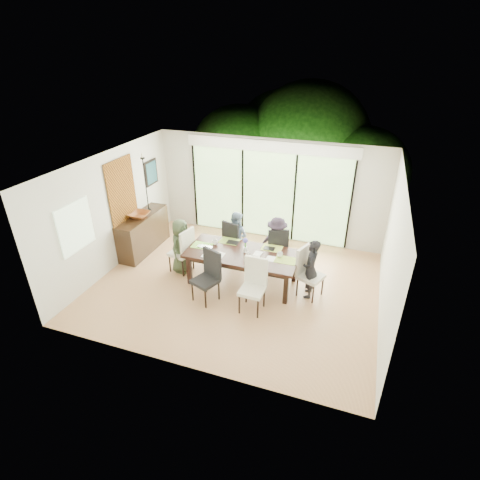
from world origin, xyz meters
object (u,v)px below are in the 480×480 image
(vase, at_px, (245,249))
(cup_a, at_px, (215,242))
(chair_near_left, at_px, (205,277))
(table_top, at_px, (242,254))
(chair_far_right, at_px, (277,247))
(person_far_right, at_px, (277,244))
(chair_right_end, at_px, (311,273))
(chair_near_right, at_px, (252,287))
(chair_left_end, at_px, (181,249))
(cup_b, at_px, (248,254))
(chair_far_left, at_px, (236,240))
(cup_c, at_px, (280,255))
(person_right_end, at_px, (311,269))
(laptop, at_px, (204,248))
(person_far_left, at_px, (236,237))
(sideboard, at_px, (144,233))
(bowl, at_px, (139,215))
(person_left_end, at_px, (181,246))

(vase, xyz_separation_m, cup_a, (-0.75, 0.10, -0.01))
(chair_near_left, relative_size, cup_a, 8.87)
(table_top, distance_m, chair_far_right, 1.03)
(chair_far_right, xyz_separation_m, person_far_right, (0.00, -0.02, 0.10))
(chair_far_right, bearing_deg, table_top, 36.06)
(chair_right_end, relative_size, chair_near_right, 1.00)
(chair_left_end, height_order, vase, chair_left_end)
(table_top, distance_m, cup_b, 0.20)
(chair_far_left, relative_size, cup_a, 8.87)
(chair_left_end, relative_size, chair_right_end, 1.00)
(vase, relative_size, cup_c, 0.97)
(person_right_end, xyz_separation_m, cup_b, (-1.33, -0.10, 0.15))
(chair_far_left, xyz_separation_m, chair_near_left, (-0.05, -1.72, 0.00))
(chair_left_end, height_order, laptop, chair_left_end)
(person_far_left, relative_size, sideboard, 0.76)
(chair_near_right, height_order, person_right_end, person_right_end)
(chair_far_left, xyz_separation_m, person_right_end, (1.93, -0.85, 0.10))
(chair_far_right, relative_size, cup_b, 11.00)
(cup_a, bearing_deg, cup_b, -16.39)
(chair_near_right, bearing_deg, chair_far_right, 90.62)
(person_far_left, distance_m, bowl, 2.45)
(person_left_end, distance_m, cup_c, 2.29)
(person_left_end, xyz_separation_m, cup_b, (1.63, -0.10, 0.15))
(chair_left_end, height_order, person_right_end, person_right_end)
(person_right_end, xyz_separation_m, cup_c, (-0.68, 0.10, 0.15))
(chair_far_left, distance_m, person_right_end, 2.11)
(table_top, xyz_separation_m, bowl, (-2.85, 0.48, 0.30))
(table_top, relative_size, person_far_right, 1.86)
(person_far_right, height_order, vase, person_far_right)
(chair_far_right, distance_m, person_far_right, 0.10)
(table_top, bearing_deg, chair_far_right, 57.09)
(vase, bearing_deg, chair_near_right, -63.94)
(person_left_end, bearing_deg, vase, -78.22)
(chair_left_end, xyz_separation_m, chair_far_right, (2.05, 0.85, 0.00))
(table_top, relative_size, chair_right_end, 2.18)
(laptop, bearing_deg, chair_far_left, 65.56)
(laptop, relative_size, cup_a, 2.66)
(chair_far_left, height_order, chair_far_right, same)
(cup_a, bearing_deg, chair_near_right, -40.36)
(chair_near_left, bearing_deg, vase, 80.97)
(chair_far_left, xyz_separation_m, sideboard, (-2.40, -0.27, -0.07))
(cup_a, xyz_separation_m, bowl, (-2.15, 0.33, 0.22))
(chair_right_end, height_order, chair_near_right, same)
(laptop, bearing_deg, person_right_end, 0.86)
(chair_far_right, bearing_deg, person_far_right, 68.96)
(chair_left_end, distance_m, chair_far_left, 1.35)
(cup_c, relative_size, bowl, 0.25)
(chair_far_right, distance_m, person_far_left, 1.00)
(person_left_end, height_order, bowl, person_left_end)
(vase, bearing_deg, chair_near_left, -120.87)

